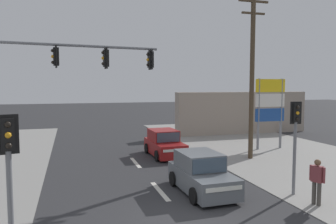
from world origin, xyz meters
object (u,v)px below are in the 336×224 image
object	(u,v)px
hatchback_crossing_left	(201,174)
pedestrian_at_kerb	(317,179)
traffic_signal_mast	(47,80)
pedestal_signal_left_kerb	(9,169)
pedestal_signal_right_kerb	(295,132)
shopping_plaza_sign	(270,104)
utility_pole_midground_right	(252,73)
hatchback_receding_far	(164,144)

from	to	relation	value
hatchback_crossing_left	pedestrian_at_kerb	world-z (taller)	pedestrian_at_kerb
traffic_signal_mast	pedestal_signal_left_kerb	world-z (taller)	traffic_signal_mast
pedestal_signal_right_kerb	shopping_plaza_sign	size ratio (longest dim) A/B	0.77
shopping_plaza_sign	pedestrian_at_kerb	bearing A→B (deg)	-115.13
pedestal_signal_right_kerb	shopping_plaza_sign	xyz separation A→B (m)	(4.39, 8.14, 0.57)
utility_pole_midground_right	hatchback_receding_far	distance (m)	6.48
pedestal_signal_left_kerb	hatchback_receding_far	distance (m)	12.89
utility_pole_midground_right	hatchback_crossing_left	xyz separation A→B (m)	(-4.93, -4.58, -4.15)
traffic_signal_mast	pedestrian_at_kerb	bearing A→B (deg)	-24.60
shopping_plaza_sign	hatchback_crossing_left	size ratio (longest dim) A/B	1.25
pedestal_signal_right_kerb	hatchback_receding_far	world-z (taller)	pedestal_signal_right_kerb
pedestal_signal_left_kerb	pedestal_signal_right_kerb	bearing A→B (deg)	16.87
hatchback_crossing_left	pedestal_signal_right_kerb	bearing A→B (deg)	-23.26
traffic_signal_mast	pedestrian_at_kerb	xyz separation A→B (m)	(8.90, -4.08, -3.43)
shopping_plaza_sign	hatchback_receding_far	world-z (taller)	shopping_plaza_sign
traffic_signal_mast	pedestrian_at_kerb	distance (m)	10.38
utility_pole_midground_right	pedestal_signal_left_kerb	xyz separation A→B (m)	(-11.06, -8.80, -2.43)
hatchback_receding_far	utility_pole_midground_right	bearing A→B (deg)	-25.59
shopping_plaza_sign	hatchback_receding_far	size ratio (longest dim) A/B	1.25
pedestal_signal_left_kerb	hatchback_crossing_left	size ratio (longest dim) A/B	0.97
pedestal_signal_right_kerb	hatchback_receding_far	size ratio (longest dim) A/B	0.97
shopping_plaza_sign	utility_pole_midground_right	bearing A→B (deg)	-141.03
hatchback_receding_far	traffic_signal_mast	bearing A→B (deg)	-139.51
pedestal_signal_right_kerb	hatchback_crossing_left	xyz separation A→B (m)	(-3.22, 1.38, -1.71)
pedestal_signal_left_kerb	hatchback_crossing_left	world-z (taller)	pedestal_signal_left_kerb
hatchback_crossing_left	pedestrian_at_kerb	size ratio (longest dim) A/B	2.26
pedestrian_at_kerb	hatchback_receding_far	bearing A→B (deg)	106.76
traffic_signal_mast	utility_pole_midground_right	bearing A→B (deg)	16.14
traffic_signal_mast	hatchback_receding_far	xyz separation A→B (m)	(6.11, 5.21, -3.65)
shopping_plaza_sign	traffic_signal_mast	bearing A→B (deg)	-158.49
traffic_signal_mast	hatchback_crossing_left	xyz separation A→B (m)	(5.66, -1.52, -3.65)
hatchback_receding_far	pedestrian_at_kerb	xyz separation A→B (m)	(2.80, -9.29, 0.22)
utility_pole_midground_right	hatchback_receding_far	xyz separation A→B (m)	(-4.49, 2.15, -4.15)
utility_pole_midground_right	pedestal_signal_right_kerb	size ratio (longest dim) A/B	2.59
pedestrian_at_kerb	pedestal_signal_left_kerb	bearing A→B (deg)	-169.95
utility_pole_midground_right	hatchback_receding_far	size ratio (longest dim) A/B	2.51
traffic_signal_mast	hatchback_receding_far	distance (m)	8.82
shopping_plaza_sign	hatchback_receding_far	bearing A→B (deg)	-179.86
pedestal_signal_right_kerb	hatchback_crossing_left	world-z (taller)	pedestal_signal_right_kerb
pedestal_signal_right_kerb	shopping_plaza_sign	world-z (taller)	shopping_plaza_sign
traffic_signal_mast	pedestrian_at_kerb	size ratio (longest dim) A/B	4.21
utility_pole_midground_right	shopping_plaza_sign	size ratio (longest dim) A/B	2.01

